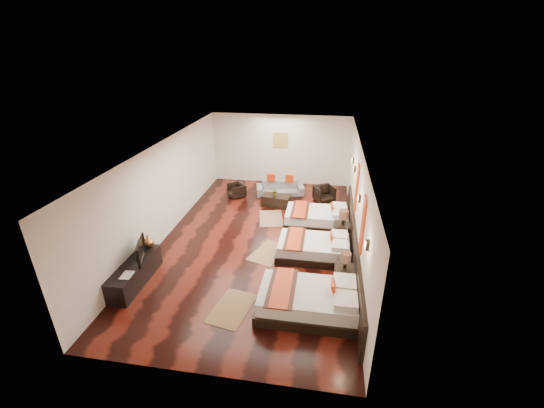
% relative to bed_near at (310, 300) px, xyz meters
% --- Properties ---
extents(floor, '(5.50, 9.50, 0.01)m').
position_rel_bed_near_xyz_m(floor, '(-1.70, 2.85, -0.28)').
color(floor, black).
rests_on(floor, ground).
extents(ceiling, '(5.50, 9.50, 0.01)m').
position_rel_bed_near_xyz_m(ceiling, '(-1.70, 2.85, 2.52)').
color(ceiling, white).
rests_on(ceiling, floor).
extents(back_wall, '(5.50, 0.01, 2.80)m').
position_rel_bed_near_xyz_m(back_wall, '(-1.70, 7.60, 1.12)').
color(back_wall, silver).
rests_on(back_wall, floor).
extents(left_wall, '(0.01, 9.50, 2.80)m').
position_rel_bed_near_xyz_m(left_wall, '(-4.45, 2.85, 1.12)').
color(left_wall, silver).
rests_on(left_wall, floor).
extents(right_wall, '(0.01, 9.50, 2.80)m').
position_rel_bed_near_xyz_m(right_wall, '(1.05, 2.85, 1.12)').
color(right_wall, silver).
rests_on(right_wall, floor).
extents(headboard_panel, '(0.08, 6.60, 0.90)m').
position_rel_bed_near_xyz_m(headboard_panel, '(1.01, 2.05, 0.17)').
color(headboard_panel, black).
rests_on(headboard_panel, floor).
extents(bed_near, '(2.18, 1.37, 0.83)m').
position_rel_bed_near_xyz_m(bed_near, '(0.00, 0.00, 0.00)').
color(bed_near, black).
rests_on(bed_near, floor).
extents(bed_mid, '(1.96, 1.23, 0.75)m').
position_rel_bed_near_xyz_m(bed_mid, '(-0.00, 2.18, -0.03)').
color(bed_mid, black).
rests_on(bed_mid, floor).
extents(bed_far, '(2.02, 1.27, 0.77)m').
position_rel_bed_near_xyz_m(bed_far, '(-0.00, 4.01, -0.02)').
color(bed_far, black).
rests_on(bed_far, floor).
extents(nightstand_a, '(0.46, 0.46, 0.91)m').
position_rel_bed_near_xyz_m(nightstand_a, '(0.75, 1.02, 0.03)').
color(nightstand_a, black).
rests_on(nightstand_a, floor).
extents(nightstand_b, '(0.50, 0.50, 0.99)m').
position_rel_bed_near_xyz_m(nightstand_b, '(0.75, 3.12, 0.06)').
color(nightstand_b, black).
rests_on(nightstand_b, floor).
extents(jute_mat_near, '(0.96, 1.32, 0.01)m').
position_rel_bed_near_xyz_m(jute_mat_near, '(-1.67, -0.20, -0.28)').
color(jute_mat_near, olive).
rests_on(jute_mat_near, floor).
extents(jute_mat_mid, '(1.12, 1.38, 0.01)m').
position_rel_bed_near_xyz_m(jute_mat_mid, '(-1.26, 2.14, -0.28)').
color(jute_mat_mid, olive).
rests_on(jute_mat_mid, floor).
extents(jute_mat_far, '(0.98, 1.33, 0.01)m').
position_rel_bed_near_xyz_m(jute_mat_far, '(-1.53, 4.22, -0.28)').
color(jute_mat_far, olive).
rests_on(jute_mat_far, floor).
extents(tv_console, '(0.50, 1.80, 0.55)m').
position_rel_bed_near_xyz_m(tv_console, '(-4.20, 0.34, -0.01)').
color(tv_console, black).
rests_on(tv_console, floor).
extents(tv, '(0.39, 0.85, 0.50)m').
position_rel_bed_near_xyz_m(tv, '(-4.15, 0.51, 0.51)').
color(tv, black).
rests_on(tv, tv_console).
extents(book, '(0.26, 0.34, 0.03)m').
position_rel_bed_near_xyz_m(book, '(-4.20, -0.16, 0.28)').
color(book, black).
rests_on(book, tv_console).
extents(figurine, '(0.36, 0.36, 0.31)m').
position_rel_bed_near_xyz_m(figurine, '(-4.20, 1.11, 0.42)').
color(figurine, brown).
rests_on(figurine, tv_console).
extents(sofa, '(1.89, 1.08, 0.52)m').
position_rel_bed_near_xyz_m(sofa, '(-1.52, 6.29, -0.02)').
color(sofa, slate).
rests_on(sofa, floor).
extents(armchair_left, '(0.81, 0.81, 0.53)m').
position_rel_bed_near_xyz_m(armchair_left, '(-3.10, 5.79, -0.02)').
color(armchair_left, black).
rests_on(armchair_left, floor).
extents(armchair_right, '(0.89, 0.89, 0.60)m').
position_rel_bed_near_xyz_m(armchair_right, '(0.16, 5.88, 0.02)').
color(armchair_right, black).
rests_on(armchair_right, floor).
extents(coffee_table, '(1.06, 0.64, 0.40)m').
position_rel_bed_near_xyz_m(coffee_table, '(-1.52, 5.24, -0.08)').
color(coffee_table, black).
rests_on(coffee_table, floor).
extents(table_plant, '(0.30, 0.28, 0.28)m').
position_rel_bed_near_xyz_m(table_plant, '(-1.55, 5.24, 0.26)').
color(table_plant, '#22551C').
rests_on(table_plant, coffee_table).
extents(orange_panel_a, '(0.04, 0.40, 1.30)m').
position_rel_bed_near_xyz_m(orange_panel_a, '(1.03, 0.95, 1.42)').
color(orange_panel_a, '#D86014').
rests_on(orange_panel_a, right_wall).
extents(orange_panel_b, '(0.04, 0.40, 1.30)m').
position_rel_bed_near_xyz_m(orange_panel_b, '(1.03, 3.15, 1.42)').
color(orange_panel_b, '#D86014').
rests_on(orange_panel_b, right_wall).
extents(sconce_near, '(0.07, 0.12, 0.18)m').
position_rel_bed_near_xyz_m(sconce_near, '(1.01, -0.15, 1.57)').
color(sconce_near, black).
rests_on(sconce_near, right_wall).
extents(sconce_mid, '(0.07, 0.12, 0.18)m').
position_rel_bed_near_xyz_m(sconce_mid, '(1.01, 2.05, 1.57)').
color(sconce_mid, black).
rests_on(sconce_mid, right_wall).
extents(sconce_far, '(0.07, 0.12, 0.18)m').
position_rel_bed_near_xyz_m(sconce_far, '(1.01, 4.25, 1.57)').
color(sconce_far, black).
rests_on(sconce_far, right_wall).
extents(sconce_lounge, '(0.07, 0.12, 0.18)m').
position_rel_bed_near_xyz_m(sconce_lounge, '(1.01, 5.15, 1.57)').
color(sconce_lounge, black).
rests_on(sconce_lounge, right_wall).
extents(gold_artwork, '(0.60, 0.04, 0.60)m').
position_rel_bed_near_xyz_m(gold_artwork, '(-1.70, 7.58, 1.52)').
color(gold_artwork, '#AD873F').
rests_on(gold_artwork, back_wall).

